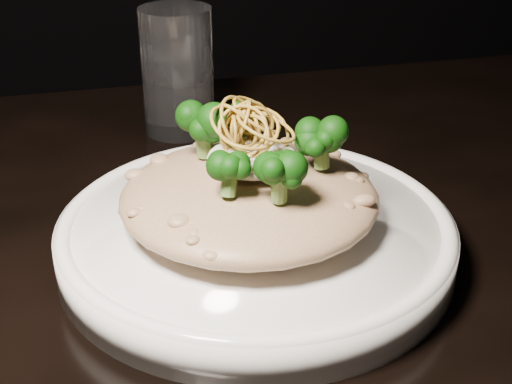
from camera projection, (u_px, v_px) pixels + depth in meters
table at (263, 316)px, 0.62m from camera, size 1.10×0.80×0.75m
plate at (256, 237)px, 0.55m from camera, size 0.30×0.30×0.03m
risotto at (249, 196)px, 0.53m from camera, size 0.19×0.19×0.04m
broccoli at (255, 142)px, 0.51m from camera, size 0.13×0.13×0.05m
cheese at (252, 158)px, 0.52m from camera, size 0.07×0.07×0.02m
shallots at (247, 121)px, 0.51m from camera, size 0.06×0.06×0.04m
drinking_glass at (178, 71)px, 0.75m from camera, size 0.09×0.09×0.13m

